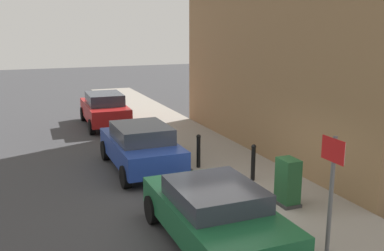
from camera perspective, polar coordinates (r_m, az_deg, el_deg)
The scene contains 10 objects.
ground at distance 10.81m, azimuth 2.69°, elevation -10.91°, with size 80.00×80.00×0.00m, color #38383A.
sidewalk at distance 16.70m, azimuth -0.12°, elevation -2.01°, with size 2.67×30.00×0.15m, color gray.
corner_building at distance 16.55m, azimuth 18.08°, elevation 13.94°, with size 6.45×11.53×9.70m.
car_green at distance 8.93m, azimuth 2.97°, elevation -11.32°, with size 1.96×4.00×1.30m.
car_blue at distance 13.52m, azimuth -6.72°, elevation -2.67°, with size 1.89×3.94×1.44m.
car_red at distance 19.77m, azimuth -11.40°, elevation 2.16°, with size 1.87×4.08×1.50m.
utility_cabinet at distance 10.74m, azimuth 12.44°, elevation -7.46°, with size 0.46×0.61×1.15m.
bollard_near_cabinet at distance 12.23m, azimuth 8.03°, elevation -4.64°, with size 0.14×0.14×1.04m.
bollard_far_kerb at distance 13.20m, azimuth 0.86°, elevation -3.20°, with size 0.14×0.14×1.04m.
street_sign at distance 8.33m, azimuth 17.86°, elevation -6.63°, with size 0.08×0.60×2.30m.
Camera 1 is at (-4.18, -8.97, 4.35)m, focal length 40.68 mm.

